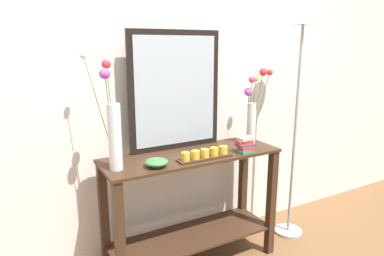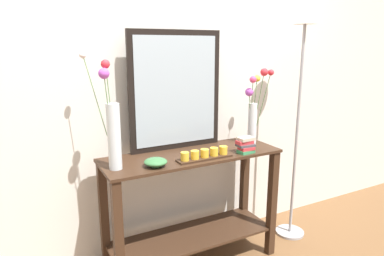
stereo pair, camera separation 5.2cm
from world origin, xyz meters
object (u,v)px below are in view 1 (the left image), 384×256
(console_table, at_px, (192,199))
(candle_tray, at_px, (205,155))
(mirror_leaning, at_px, (175,91))
(decorative_bowl, at_px, (156,162))
(floor_lamp, at_px, (298,90))
(tall_vase_left, at_px, (113,128))
(book_stack, at_px, (245,145))
(vase_right, at_px, (253,109))

(console_table, bearing_deg, candle_tray, -78.82)
(mirror_leaning, height_order, decorative_bowl, mirror_leaning)
(decorative_bowl, xyz_separation_m, floor_lamp, (1.27, 0.09, 0.36))
(console_table, xyz_separation_m, floor_lamp, (0.95, -0.03, 0.73))
(decorative_bowl, bearing_deg, mirror_leaning, 46.52)
(console_table, xyz_separation_m, candle_tray, (0.03, -0.13, 0.37))
(tall_vase_left, bearing_deg, console_table, 4.37)
(console_table, distance_m, tall_vase_left, 0.83)
(candle_tray, distance_m, book_stack, 0.33)
(console_table, xyz_separation_m, book_stack, (0.35, -0.15, 0.39))
(mirror_leaning, distance_m, tall_vase_left, 0.60)
(candle_tray, bearing_deg, floor_lamp, 6.17)
(floor_lamp, bearing_deg, mirror_leaning, 167.55)
(decorative_bowl, bearing_deg, tall_vase_left, 162.23)
(console_table, relative_size, candle_tray, 3.24)
(candle_tray, xyz_separation_m, book_stack, (0.32, -0.02, 0.03))
(vase_right, bearing_deg, decorative_bowl, -170.97)
(console_table, height_order, floor_lamp, floor_lamp)
(mirror_leaning, xyz_separation_m, decorative_bowl, (-0.29, -0.30, -0.39))
(vase_right, xyz_separation_m, decorative_bowl, (-0.86, -0.14, -0.24))
(tall_vase_left, xyz_separation_m, vase_right, (1.10, 0.06, 0.01))
(tall_vase_left, height_order, vase_right, tall_vase_left)
(decorative_bowl, relative_size, book_stack, 1.13)
(console_table, distance_m, decorative_bowl, 0.50)
(book_stack, bearing_deg, vase_right, 40.92)
(mirror_leaning, height_order, vase_right, mirror_leaning)
(tall_vase_left, relative_size, decorative_bowl, 4.79)
(tall_vase_left, bearing_deg, decorative_bowl, -17.77)
(console_table, bearing_deg, mirror_leaning, 99.89)
(candle_tray, bearing_deg, tall_vase_left, 171.40)
(vase_right, bearing_deg, floor_lamp, -6.82)
(floor_lamp, bearing_deg, candle_tray, -173.83)
(vase_right, distance_m, candle_tray, 0.59)
(vase_right, distance_m, decorative_bowl, 0.91)
(tall_vase_left, bearing_deg, book_stack, -6.56)
(mirror_leaning, height_order, book_stack, mirror_leaning)
(vase_right, relative_size, book_stack, 4.46)
(tall_vase_left, distance_m, candle_tray, 0.64)
(book_stack, bearing_deg, floor_lamp, 10.94)
(mirror_leaning, relative_size, floor_lamp, 0.46)
(vase_right, bearing_deg, mirror_leaning, 163.67)
(console_table, height_order, decorative_bowl, decorative_bowl)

